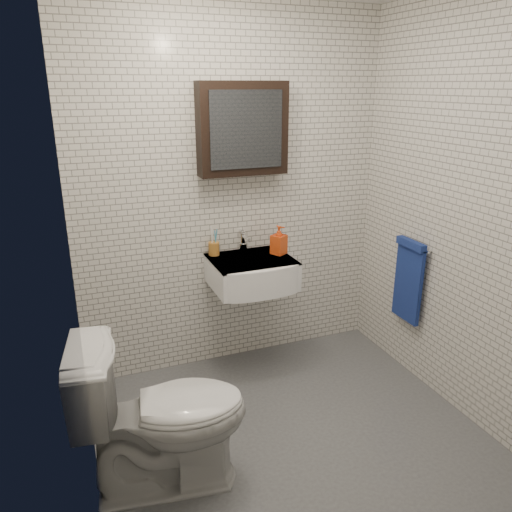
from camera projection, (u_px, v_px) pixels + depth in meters
name	position (u px, v px, depth m)	size (l,w,h in m)	color
ground	(290.00, 432.00, 2.98)	(2.20, 2.00, 0.01)	#494C51
room_shell	(297.00, 192.00, 2.51)	(2.22, 2.02, 2.51)	silver
washbasin	(254.00, 273.00, 3.40)	(0.55, 0.50, 0.20)	white
faucet	(243.00, 243.00, 3.52)	(0.06, 0.20, 0.15)	silver
mirror_cabinet	(243.00, 129.00, 3.26)	(0.60, 0.15, 0.60)	black
towel_rail	(409.00, 277.00, 3.42)	(0.09, 0.30, 0.58)	silver
toothbrush_cup	(214.00, 248.00, 3.46)	(0.10, 0.10, 0.21)	#A76D29
soap_bottle	(279.00, 240.00, 3.47)	(0.09, 0.09, 0.20)	orange
toilet	(163.00, 414.00, 2.48)	(0.47, 0.83, 0.85)	silver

